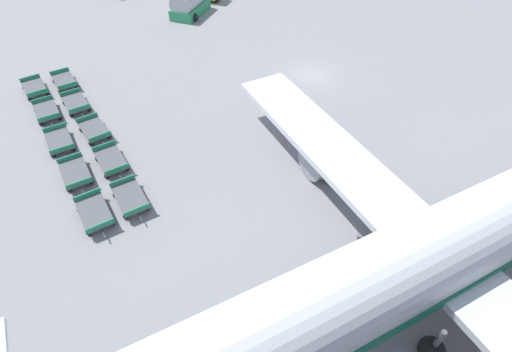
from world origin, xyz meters
TOP-DOWN VIEW (x-y plane):
  - ground_plane at (0.00, 0.00)m, footprint 500.00×500.00m
  - airplane at (21.50, -3.00)m, footprint 36.99×47.07m
  - fuel_tanker_primary at (-18.30, -6.12)m, footprint 8.08×7.56m
  - baggage_dolly_row_near_col_a at (-5.73, -23.47)m, footprint 3.77×2.27m
  - baggage_dolly_row_near_col_b at (-1.69, -22.53)m, footprint 3.77×2.17m
  - baggage_dolly_row_near_col_c at (2.66, -21.67)m, footprint 3.76×2.10m
  - baggage_dolly_row_near_col_d at (6.64, -20.76)m, footprint 3.76×2.12m
  - baggage_dolly_row_near_col_e at (10.72, -19.86)m, footprint 3.77×2.18m
  - baggage_dolly_row_mid_a_col_a at (-6.04, -21.04)m, footprint 3.77×2.25m
  - baggage_dolly_row_mid_a_col_b at (-2.08, -20.31)m, footprint 3.77×2.25m
  - baggage_dolly_row_mid_a_col_c at (2.19, -19.18)m, footprint 3.77×2.35m
  - baggage_dolly_row_mid_a_col_d at (6.19, -18.39)m, footprint 3.77×2.21m
  - baggage_dolly_row_mid_a_col_e at (10.24, -17.65)m, footprint 3.77×2.15m

SIDE VIEW (x-z plane):
  - ground_plane at x=0.00m, z-range 0.00..0.00m
  - baggage_dolly_row_near_col_a at x=-5.73m, z-range 0.02..0.94m
  - baggage_dolly_row_near_col_b at x=-1.69m, z-range 0.02..0.94m
  - baggage_dolly_row_near_col_c at x=2.66m, z-range 0.02..0.94m
  - baggage_dolly_row_near_col_d at x=6.64m, z-range 0.02..0.94m
  - baggage_dolly_row_near_col_e at x=10.72m, z-range 0.02..0.94m
  - baggage_dolly_row_mid_a_col_a at x=-6.04m, z-range 0.02..0.94m
  - baggage_dolly_row_mid_a_col_b at x=-2.08m, z-range 0.02..0.94m
  - baggage_dolly_row_mid_a_col_c at x=2.19m, z-range 0.02..0.94m
  - baggage_dolly_row_mid_a_col_d at x=6.19m, z-range 0.02..0.94m
  - baggage_dolly_row_mid_a_col_e at x=10.24m, z-range 0.02..0.94m
  - fuel_tanker_primary at x=-18.30m, z-range -0.25..2.88m
  - airplane at x=21.50m, z-range -3.15..9.58m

